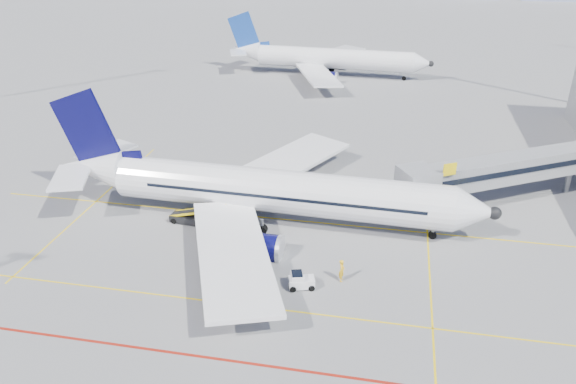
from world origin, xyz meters
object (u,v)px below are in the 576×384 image
(baggage_tug, at_px, (300,281))
(ramp_worker, at_px, (342,270))
(main_aircraft, at_px, (261,190))
(belt_loader, at_px, (192,217))
(second_aircraft, at_px, (326,58))
(cargo_dolly, at_px, (239,264))

(baggage_tug, relative_size, ramp_worker, 1.17)
(main_aircraft, xyz_separation_m, belt_loader, (-6.46, -2.00, -2.61))
(main_aircraft, bearing_deg, belt_loader, -160.82)
(main_aircraft, relative_size, belt_loader, 7.42)
(baggage_tug, xyz_separation_m, belt_loader, (-12.14, 8.48, -0.08))
(baggage_tug, bearing_deg, main_aircraft, 101.99)
(main_aircraft, bearing_deg, ramp_worker, -42.99)
(main_aircraft, height_order, belt_loader, main_aircraft)
(second_aircraft, xyz_separation_m, baggage_tug, (7.00, -67.56, -2.54))
(baggage_tug, xyz_separation_m, cargo_dolly, (-5.17, 0.57, 0.52))
(second_aircraft, bearing_deg, ramp_worker, -78.39)
(second_aircraft, bearing_deg, belt_loader, -92.12)
(second_aircraft, distance_m, cargo_dolly, 67.05)
(main_aircraft, xyz_separation_m, second_aircraft, (-1.31, 57.08, 0.01))
(cargo_dolly, bearing_deg, second_aircraft, 112.59)
(second_aircraft, height_order, baggage_tug, second_aircraft)
(ramp_worker, bearing_deg, second_aircraft, 8.22)
(baggage_tug, distance_m, ramp_worker, 3.57)
(cargo_dolly, relative_size, belt_loader, 0.75)
(belt_loader, bearing_deg, second_aircraft, 91.81)
(ramp_worker, bearing_deg, cargo_dolly, 96.84)
(cargo_dolly, bearing_deg, ramp_worker, 28.40)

